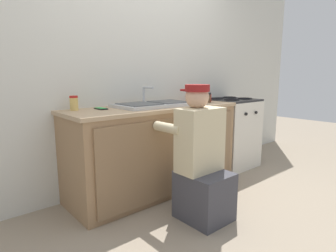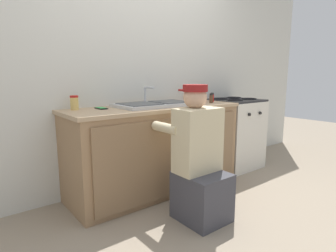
% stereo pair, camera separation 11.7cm
% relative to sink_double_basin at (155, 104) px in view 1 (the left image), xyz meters
% --- Properties ---
extents(ground_plane, '(12.00, 12.00, 0.00)m').
position_rel_sink_double_basin_xyz_m(ground_plane, '(0.00, -0.30, -0.89)').
color(ground_plane, gray).
extents(back_wall, '(6.00, 0.10, 2.50)m').
position_rel_sink_double_basin_xyz_m(back_wall, '(0.00, 0.35, 0.36)').
color(back_wall, silver).
rests_on(back_wall, ground_plane).
extents(counter_cabinet, '(1.79, 0.62, 0.84)m').
position_rel_sink_double_basin_xyz_m(counter_cabinet, '(0.00, -0.01, -0.47)').
color(counter_cabinet, '#997551').
rests_on(counter_cabinet, ground_plane).
extents(countertop, '(1.83, 0.62, 0.03)m').
position_rel_sink_double_basin_xyz_m(countertop, '(0.00, -0.00, -0.04)').
color(countertop, tan).
rests_on(countertop, counter_cabinet).
extents(sink_double_basin, '(0.80, 0.44, 0.19)m').
position_rel_sink_double_basin_xyz_m(sink_double_basin, '(0.00, 0.00, 0.00)').
color(sink_double_basin, silver).
rests_on(sink_double_basin, countertop).
extents(stove_range, '(0.61, 0.62, 0.89)m').
position_rel_sink_double_basin_xyz_m(stove_range, '(1.23, -0.00, -0.45)').
color(stove_range, silver).
rests_on(stove_range, ground_plane).
extents(plumber_person, '(0.42, 0.61, 1.10)m').
position_rel_sink_double_basin_xyz_m(plumber_person, '(-0.08, -0.71, -0.43)').
color(plumber_person, '#3F3F47').
rests_on(plumber_person, ground_plane).
extents(condiment_jar, '(0.07, 0.07, 0.13)m').
position_rel_sink_double_basin_xyz_m(condiment_jar, '(-0.75, 0.18, 0.05)').
color(condiment_jar, '#DBB760').
rests_on(condiment_jar, countertop).
extents(spice_bottle_pepper, '(0.04, 0.04, 0.10)m').
position_rel_sink_double_basin_xyz_m(spice_bottle_pepper, '(0.67, -0.12, 0.03)').
color(spice_bottle_pepper, '#513823').
rests_on(spice_bottle_pepper, countertop).
extents(soda_cup_red, '(0.08, 0.08, 0.15)m').
position_rel_sink_double_basin_xyz_m(soda_cup_red, '(0.73, 0.07, 0.06)').
color(soda_cup_red, red).
rests_on(soda_cup_red, countertop).
extents(coffee_mug, '(0.13, 0.08, 0.09)m').
position_rel_sink_double_basin_xyz_m(coffee_mug, '(0.56, 0.04, 0.03)').
color(coffee_mug, '#335699').
rests_on(coffee_mug, countertop).
extents(cell_phone, '(0.07, 0.14, 0.01)m').
position_rel_sink_double_basin_xyz_m(cell_phone, '(-0.54, 0.11, -0.01)').
color(cell_phone, black).
rests_on(cell_phone, countertop).
extents(spice_bottle_red, '(0.04, 0.04, 0.10)m').
position_rel_sink_double_basin_xyz_m(spice_bottle_red, '(0.78, -0.04, 0.03)').
color(spice_bottle_red, red).
rests_on(spice_bottle_red, countertop).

